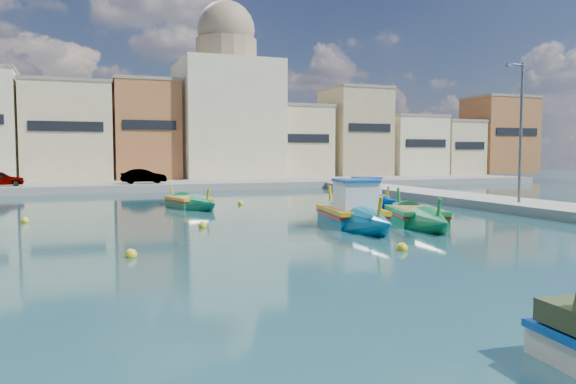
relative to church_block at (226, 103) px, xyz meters
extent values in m
plane|color=#113234|center=(-10.00, -40.00, -8.41)|extent=(160.00, 160.00, 0.00)
cube|color=gray|center=(-10.00, -8.00, -8.11)|extent=(80.00, 8.00, 0.60)
cube|color=beige|center=(-15.74, -0.28, -3.31)|extent=(7.88, 7.44, 8.99)
cube|color=gray|center=(-15.74, -0.28, 1.33)|extent=(8.04, 7.59, 0.30)
cube|color=black|center=(-15.74, -4.05, -2.86)|extent=(6.30, 0.10, 0.90)
cube|color=#B06637|center=(-8.46, -0.93, -3.09)|extent=(6.17, 6.13, 9.43)
cube|color=gray|center=(-8.46, -0.93, 1.77)|extent=(6.29, 6.26, 0.30)
cube|color=black|center=(-8.46, -4.05, -2.62)|extent=(4.93, 0.10, 0.90)
cube|color=tan|center=(-0.95, -0.15, -4.78)|extent=(7.31, 7.69, 6.05)
cube|color=gray|center=(-0.95, -0.15, -1.60)|extent=(7.46, 7.85, 0.30)
cube|color=black|center=(-0.95, -4.05, -4.48)|extent=(5.85, 0.10, 0.90)
cube|color=beige|center=(7.02, -0.35, -4.10)|extent=(7.54, 7.30, 7.41)
cube|color=gray|center=(7.02, -0.35, -0.25)|extent=(7.69, 7.45, 0.30)
cube|color=black|center=(7.02, -4.05, -3.73)|extent=(6.03, 0.10, 0.90)
cube|color=tan|center=(14.93, -0.51, -2.99)|extent=(6.36, 6.97, 9.63)
cube|color=gray|center=(14.93, -0.51, 1.98)|extent=(6.48, 7.11, 0.30)
cube|color=black|center=(14.93, -4.05, -2.51)|extent=(5.09, 0.10, 0.90)
cube|color=beige|center=(22.15, -0.65, -4.48)|extent=(6.63, 6.70, 6.65)
cube|color=gray|center=(22.15, -0.65, -1.01)|extent=(6.76, 6.83, 0.30)
cube|color=black|center=(22.15, -4.05, -4.15)|extent=(5.30, 0.10, 0.90)
cube|color=beige|center=(28.26, -0.25, -4.71)|extent=(5.08, 7.51, 6.20)
cube|color=gray|center=(28.26, -0.25, -1.45)|extent=(5.18, 7.66, 0.30)
cube|color=black|center=(28.26, -4.05, -4.40)|extent=(4.06, 0.10, 0.90)
cube|color=#B06637|center=(35.15, -1.00, -3.14)|extent=(7.79, 6.00, 9.33)
cube|color=gray|center=(35.15, -1.00, 1.67)|extent=(7.95, 6.12, 0.30)
cube|color=black|center=(35.15, -4.05, -2.68)|extent=(6.23, 0.10, 0.90)
cube|color=beige|center=(0.00, 0.00, -1.81)|extent=(10.00, 10.00, 12.00)
cylinder|color=#9E8466|center=(0.00, 0.00, 5.39)|extent=(6.40, 6.40, 2.40)
sphere|color=#9E8466|center=(0.00, 0.00, 7.58)|extent=(6.00, 6.00, 6.00)
cylinder|color=#9E8466|center=(0.00, 0.00, 10.49)|extent=(0.30, 0.30, 1.60)
cylinder|color=#595B60|center=(7.50, -34.00, -4.41)|extent=(0.16, 0.16, 8.00)
cylinder|color=#595B60|center=(7.10, -34.00, -0.51)|extent=(1.00, 0.10, 0.10)
cube|color=#595B60|center=(6.60, -34.00, -0.56)|extent=(0.35, 0.15, 0.18)
imported|color=#4C1919|center=(-20.60, -9.50, -7.21)|extent=(3.61, 1.73, 1.19)
imported|color=#4C1919|center=(-9.71, -9.50, -7.20)|extent=(3.76, 1.47, 1.22)
cube|color=#00719E|center=(-3.63, -35.73, -8.19)|extent=(2.74, 4.13, 1.07)
cone|color=#00719E|center=(-3.11, -32.61, -8.14)|extent=(2.69, 3.81, 2.74)
cone|color=#00719E|center=(-4.15, -38.85, -8.14)|extent=(2.69, 3.81, 2.74)
cube|color=gold|center=(-3.63, -35.73, -7.74)|extent=(2.86, 4.35, 0.19)
cube|color=red|center=(-3.63, -35.73, -7.94)|extent=(2.86, 4.21, 0.11)
cube|color=olive|center=(-3.63, -35.73, -7.66)|extent=(2.37, 3.73, 0.06)
cylinder|color=gold|center=(-3.06, -32.30, -7.44)|extent=(0.23, 0.52, 1.17)
cylinder|color=gold|center=(-4.20, -39.16, -7.44)|extent=(0.23, 0.52, 1.17)
cube|color=white|center=(-3.72, -36.28, -7.07)|extent=(1.80, 2.17, 1.18)
cube|color=#0F47A5|center=(-3.72, -36.28, -6.42)|extent=(1.90, 2.32, 0.13)
cube|color=#0043A2|center=(1.56, -27.21, -8.23)|extent=(1.99, 2.96, 0.89)
cone|color=#0043A2|center=(1.39, -24.87, -8.19)|extent=(1.97, 2.77, 2.22)
cone|color=#0043A2|center=(1.74, -29.56, -8.19)|extent=(1.97, 2.77, 2.22)
cube|color=yellow|center=(1.56, -27.21, -7.86)|extent=(2.07, 3.12, 0.16)
cube|color=red|center=(1.56, -27.21, -8.02)|extent=(2.08, 3.02, 0.09)
cube|color=olive|center=(1.56, -27.21, -7.78)|extent=(1.70, 2.69, 0.05)
cylinder|color=yellow|center=(1.37, -24.64, -7.61)|extent=(0.16, 0.43, 0.97)
cylinder|color=yellow|center=(1.76, -29.79, -7.61)|extent=(0.16, 0.43, 0.97)
cube|color=white|center=(1.59, -27.63, -7.29)|extent=(1.35, 1.53, 0.98)
cube|color=#0F47A5|center=(1.59, -27.63, -6.75)|extent=(1.43, 1.64, 0.11)
cube|color=#007EA2|center=(-1.07, -31.53, -8.23)|extent=(3.25, 3.49, 0.91)
cone|color=#007EA2|center=(0.41, -29.54, -8.18)|extent=(3.11, 3.32, 2.29)
cone|color=#007EA2|center=(-2.54, -33.53, -8.18)|extent=(3.11, 3.32, 2.29)
cube|color=red|center=(-1.07, -31.53, -7.84)|extent=(3.40, 3.67, 0.16)
cube|color=#197F33|center=(-1.07, -31.53, -8.01)|extent=(3.35, 3.59, 0.09)
cube|color=olive|center=(-1.07, -31.53, -7.77)|extent=(2.86, 3.11, 0.05)
cylinder|color=red|center=(0.56, -29.34, -7.59)|extent=(0.36, 0.42, 0.99)
cylinder|color=red|center=(-2.69, -33.73, -7.59)|extent=(0.36, 0.42, 0.99)
cube|color=#0B7548|center=(-8.95, -25.41, -8.23)|extent=(2.38, 3.05, 0.89)
cone|color=#0B7548|center=(-9.50, -23.25, -8.19)|extent=(2.34, 2.88, 2.20)
cone|color=#0B7548|center=(-8.41, -27.57, -8.19)|extent=(2.34, 2.88, 2.20)
cube|color=yellow|center=(-8.95, -25.41, -7.86)|extent=(2.49, 3.20, 0.16)
cube|color=red|center=(-8.95, -25.41, -8.02)|extent=(2.48, 3.11, 0.09)
cube|color=olive|center=(-8.95, -25.41, -7.78)|extent=(2.06, 2.74, 0.05)
cylinder|color=yellow|center=(-9.55, -23.04, -7.61)|extent=(0.22, 0.44, 0.97)
cylinder|color=yellow|center=(-8.36, -27.78, -7.61)|extent=(0.22, 0.44, 0.97)
cube|color=#0A6D33|center=(-0.79, -36.57, -8.21)|extent=(2.91, 3.83, 0.99)
cone|color=#0A6D33|center=(0.05, -33.90, -8.16)|extent=(2.83, 3.58, 2.52)
cone|color=#0A6D33|center=(-1.64, -39.24, -8.16)|extent=(2.83, 3.58, 2.52)
cube|color=#177631|center=(-0.79, -36.57, -7.79)|extent=(3.05, 4.03, 0.18)
cube|color=red|center=(-0.79, -36.57, -7.97)|extent=(3.03, 3.91, 0.10)
cube|color=olive|center=(-0.79, -36.57, -7.71)|extent=(2.54, 3.44, 0.06)
cylinder|color=#177631|center=(0.14, -33.63, -7.51)|extent=(0.27, 0.49, 1.08)
cylinder|color=#177631|center=(-1.72, -39.50, -7.51)|extent=(0.27, 0.49, 1.08)
sphere|color=yellow|center=(-13.59, -40.36, -8.33)|extent=(0.36, 0.36, 0.36)
sphere|color=yellow|center=(-10.08, -34.38, -8.33)|extent=(0.36, 0.36, 0.36)
sphere|color=yellow|center=(-5.66, -24.89, -8.33)|extent=(0.36, 0.36, 0.36)
sphere|color=yellow|center=(-17.34, -29.79, -8.33)|extent=(0.36, 0.36, 0.36)
sphere|color=yellow|center=(1.30, -35.43, -8.33)|extent=(0.36, 0.36, 0.36)
sphere|color=yellow|center=(-5.14, -42.28, -8.33)|extent=(0.36, 0.36, 0.36)
camera|label=1|loc=(-15.15, -58.01, -5.19)|focal=35.00mm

